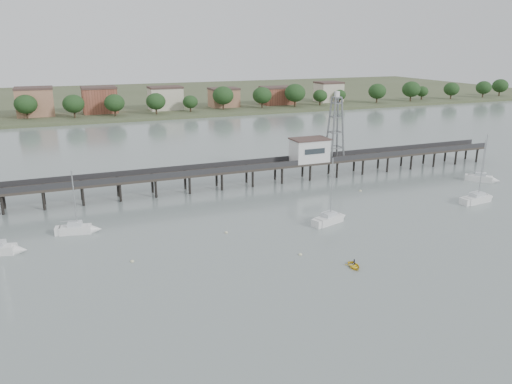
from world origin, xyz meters
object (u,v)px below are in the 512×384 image
at_px(yellow_dinghy, 354,267).
at_px(lattice_tower, 335,129).
at_px(sailboat_c, 333,218).
at_px(sailboat_e, 485,179).
at_px(pier, 203,172).
at_px(sailboat_d, 481,198).
at_px(sailboat_b, 81,229).
at_px(sailboat_f, 4,249).

bearing_deg(yellow_dinghy, lattice_tower, 72.63).
bearing_deg(sailboat_c, sailboat_e, -5.51).
bearing_deg(lattice_tower, sailboat_e, -30.89).
distance_m(pier, sailboat_c, 31.61).
bearing_deg(sailboat_c, yellow_dinghy, -129.18).
distance_m(pier, sailboat_d, 55.94).
bearing_deg(sailboat_b, sailboat_e, 9.98).
distance_m(sailboat_b, sailboat_c, 42.36).
xyz_separation_m(lattice_tower, yellow_dinghy, (-22.53, -44.39, -11.10)).
relative_size(sailboat_c, sailboat_f, 1.05).
bearing_deg(sailboat_d, sailboat_f, 168.92).
bearing_deg(sailboat_b, pier, 43.52).
xyz_separation_m(pier, sailboat_b, (-25.55, -16.72, -3.14)).
relative_size(lattice_tower, sailboat_d, 1.19).
relative_size(lattice_tower, sailboat_c, 1.29).
relative_size(lattice_tower, sailboat_b, 1.40).
height_order(sailboat_d, sailboat_f, sailboat_d).
height_order(pier, sailboat_e, sailboat_e).
distance_m(sailboat_e, yellow_dinghy, 58.07).
distance_m(sailboat_b, sailboat_f, 11.98).
distance_m(sailboat_b, sailboat_d, 74.71).
relative_size(pier, sailboat_c, 12.45).
height_order(sailboat_c, yellow_dinghy, sailboat_c).
relative_size(sailboat_b, yellow_dinghy, 3.93).
bearing_deg(sailboat_c, sailboat_b, 147.09).
bearing_deg(pier, yellow_dinghy, -78.58).
distance_m(pier, sailboat_e, 62.78).
xyz_separation_m(lattice_tower, sailboat_d, (16.80, -28.03, -10.46)).
relative_size(pier, sailboat_f, 13.10).
bearing_deg(sailboat_c, sailboat_f, 154.93).
distance_m(sailboat_c, yellow_dinghy, 18.19).
xyz_separation_m(sailboat_c, sailboat_f, (-52.10, 6.18, 0.00)).
xyz_separation_m(sailboat_b, sailboat_f, (-11.10, -4.50, -0.00)).
xyz_separation_m(sailboat_d, sailboat_e, (11.98, 10.80, 0.01)).
distance_m(pier, lattice_tower, 32.34).
height_order(lattice_tower, sailboat_b, lattice_tower).
relative_size(sailboat_b, sailboat_f, 0.97).
height_order(sailboat_f, yellow_dinghy, sailboat_f).
xyz_separation_m(sailboat_d, sailboat_f, (-84.95, 6.81, 0.01)).
bearing_deg(sailboat_f, lattice_tower, 33.94).
bearing_deg(sailboat_e, sailboat_f, -131.19).
xyz_separation_m(sailboat_b, sailboat_c, (40.99, -10.68, -0.01)).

